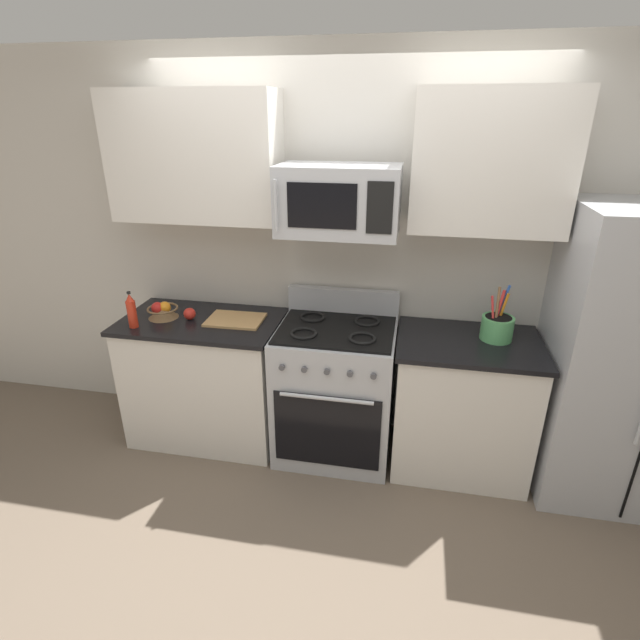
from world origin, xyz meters
TOP-DOWN VIEW (x-y plane):
  - ground_plane at (0.00, 0.00)m, footprint 16.00×16.00m
  - wall_back at (0.00, 1.10)m, footprint 8.00×0.10m
  - counter_left at (-0.93, 0.71)m, footprint 1.07×0.64m
  - range_oven at (-0.00, 0.71)m, footprint 0.76×0.68m
  - counter_right at (0.83, 0.71)m, footprint 0.88×0.64m
  - refrigerator at (1.73, 0.69)m, footprint 0.90×0.75m
  - microwave at (-0.00, 0.74)m, footprint 0.70×0.44m
  - upper_cabinets_left at (-0.93, 0.88)m, footprint 1.06×0.34m
  - upper_cabinets_right at (0.83, 0.88)m, footprint 0.87×0.34m
  - utensil_crock at (0.98, 0.77)m, footprint 0.19×0.19m
  - fruit_basket at (-1.19, 0.70)m, footprint 0.21×0.21m
  - apple_loose at (-0.99, 0.70)m, footprint 0.08×0.08m
  - cutting_board at (-0.69, 0.73)m, footprint 0.37×0.28m
  - bottle_hot_sauce at (-1.30, 0.51)m, footprint 0.06×0.06m

SIDE VIEW (x-z plane):
  - ground_plane at x=0.00m, z-range 0.00..0.00m
  - counter_left at x=-0.93m, z-range 0.00..0.91m
  - counter_right at x=0.83m, z-range 0.00..0.91m
  - range_oven at x=0.00m, z-range -0.07..1.02m
  - refrigerator at x=1.73m, z-range 0.00..1.76m
  - cutting_board at x=-0.69m, z-range 0.91..0.93m
  - apple_loose at x=-0.99m, z-range 0.91..0.99m
  - fruit_basket at x=-1.19m, z-range 0.90..1.01m
  - utensil_crock at x=0.98m, z-range 0.82..1.16m
  - bottle_hot_sauce at x=-1.30m, z-range 0.90..1.14m
  - wall_back at x=0.00m, z-range 0.00..2.60m
  - microwave at x=0.00m, z-range 1.53..1.92m
  - upper_cabinets_right at x=0.83m, z-range 1.55..2.32m
  - upper_cabinets_left at x=-0.93m, z-range 1.55..2.32m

